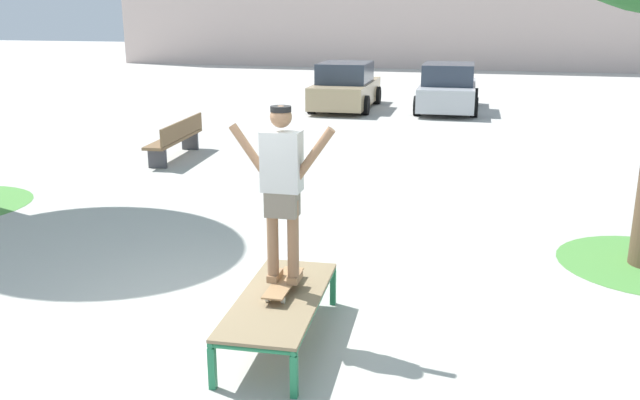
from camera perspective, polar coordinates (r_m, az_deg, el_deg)
name	(u,v)px	position (r m, az deg, el deg)	size (l,w,h in m)	color
ground_plane	(218,317)	(7.06, -8.79, -9.93)	(120.00, 120.00, 0.00)	#B7B5AD
skate_box	(280,301)	(6.35, -3.46, -8.68)	(0.88, 1.94, 0.46)	#237A4C
skateboard	(284,283)	(6.44, -3.15, -7.15)	(0.22, 0.81, 0.09)	#9E754C
skater	(282,183)	(6.12, -3.28, 1.46)	(1.00, 0.29, 1.69)	#8E6647
car_tan	(346,87)	(21.95, 2.22, 9.64)	(2.02, 4.25, 1.50)	tan
car_silver	(448,89)	(21.86, 10.93, 9.35)	(2.02, 4.25, 1.50)	#B7BABF
park_bench	(177,138)	(14.65, -12.21, 5.24)	(0.67, 2.43, 0.83)	brown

